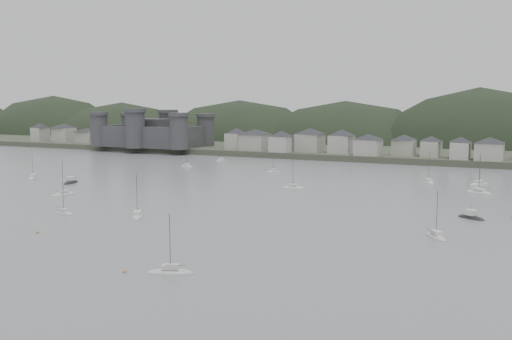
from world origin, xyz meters
The scene contains 9 objects.
ground centered at (0.00, 0.00, 0.00)m, with size 900.00×900.00×0.00m, color slate.
far_shore_land centered at (0.00, 295.00, 1.50)m, with size 900.00×250.00×3.00m, color #383D2D.
forested_ridge centered at (4.83, 269.40, -11.28)m, with size 851.55×103.94×102.57m.
castle centered at (-120.00, 179.80, 10.96)m, with size 66.00×43.00×20.00m.
waterfront_town centered at (50.59, 183.34, 8.66)m, with size 451.48×28.46×12.92m.
moored_fleet centered at (-8.45, 60.70, 0.18)m, with size 238.73×176.29×12.58m.
motor_launch_near centered at (71.07, 51.93, 0.30)m, with size 7.73×5.88×3.77m.
motor_launch_far centered at (-64.13, 55.71, 0.28)m, with size 5.69×9.32×4.08m.
mooring_buoys centered at (-7.18, 38.60, 0.15)m, with size 154.75×156.37×0.70m.
Camera 1 is at (86.37, -99.03, 28.71)m, focal length 40.87 mm.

